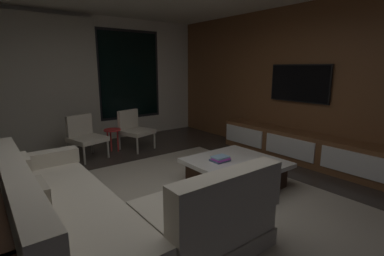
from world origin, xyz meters
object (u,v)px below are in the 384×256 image
at_px(sectional_couch, 100,215).
at_px(mounted_tv, 299,83).
at_px(coffee_table, 236,173).
at_px(accent_chair_near_window, 134,128).
at_px(media_console, 299,147).
at_px(accent_chair_by_curtain, 85,135).
at_px(book_stack_on_coffee_table, 220,159).
at_px(side_stool, 112,133).

relative_size(sectional_couch, mounted_tv, 2.20).
xyz_separation_m(coffee_table, accent_chair_near_window, (-0.29, 2.56, 0.25)).
bearing_deg(media_console, accent_chair_by_curtain, 139.31).
bearing_deg(accent_chair_near_window, book_stack_on_coffee_table, -87.52).
xyz_separation_m(sectional_couch, media_console, (3.61, 0.24, -0.04)).
relative_size(book_stack_on_coffee_table, media_console, 0.08).
distance_m(sectional_couch, accent_chair_by_curtain, 2.82).
xyz_separation_m(accent_chair_by_curtain, side_stool, (0.53, 0.02, -0.06)).
distance_m(accent_chair_near_window, media_console, 3.16).
height_order(media_console, mounted_tv, mounted_tv).
relative_size(accent_chair_near_window, media_console, 0.25).
xyz_separation_m(sectional_couch, accent_chair_near_window, (1.69, 2.74, 0.14)).
bearing_deg(mounted_tv, coffee_table, -171.99).
relative_size(coffee_table, accent_chair_near_window, 1.49).
distance_m(side_stool, media_console, 3.45).
distance_m(book_stack_on_coffee_table, side_stool, 2.51).
distance_m(coffee_table, accent_chair_by_curtain, 2.85).
height_order(accent_chair_by_curtain, mounted_tv, mounted_tv).
distance_m(coffee_table, side_stool, 2.68).
height_order(accent_chair_by_curtain, side_stool, accent_chair_by_curtain).
distance_m(book_stack_on_coffee_table, accent_chair_by_curtain, 2.66).
relative_size(sectional_couch, side_stool, 5.43).
distance_m(accent_chair_by_curtain, mounted_tv, 3.94).
relative_size(coffee_table, accent_chair_by_curtain, 1.49).
bearing_deg(coffee_table, accent_chair_near_window, 96.52).
relative_size(accent_chair_by_curtain, media_console, 0.25).
xyz_separation_m(side_stool, mounted_tv, (2.55, -2.31, 0.98)).
height_order(side_stool, media_console, media_console).
relative_size(book_stack_on_coffee_table, side_stool, 0.52).
relative_size(accent_chair_near_window, accent_chair_by_curtain, 1.00).
bearing_deg(accent_chair_near_window, mounted_tv, -47.59).
height_order(book_stack_on_coffee_table, media_console, media_console).
relative_size(coffee_table, book_stack_on_coffee_table, 4.84).
xyz_separation_m(accent_chair_by_curtain, media_console, (2.90, -2.49, -0.18)).
xyz_separation_m(sectional_couch, mounted_tv, (3.79, 0.44, 1.06)).
distance_m(accent_chair_near_window, accent_chair_by_curtain, 0.97).
distance_m(coffee_table, mounted_tv, 2.17).
bearing_deg(sectional_couch, coffee_table, 5.22).
distance_m(sectional_couch, media_console, 3.62).
relative_size(coffee_table, media_console, 0.37).
xyz_separation_m(accent_chair_near_window, accent_chair_by_curtain, (-0.97, -0.01, 0.00)).
height_order(coffee_table, side_stool, side_stool).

